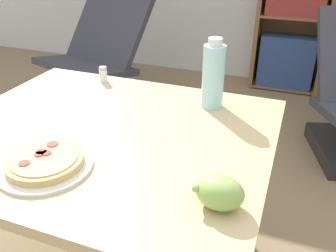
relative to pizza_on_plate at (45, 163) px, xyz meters
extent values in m
cube|color=#D1B27F|center=(0.05, 0.24, -0.03)|extent=(1.05, 0.88, 0.03)
cylinder|color=#D1B27F|center=(-0.42, 0.62, -0.40)|extent=(0.06, 0.06, 0.69)
cylinder|color=#D1B27F|center=(0.51, 0.62, -0.40)|extent=(0.06, 0.06, 0.69)
cylinder|color=white|center=(0.00, 0.00, -0.01)|extent=(0.25, 0.25, 0.01)
cylinder|color=#DBB26B|center=(0.00, 0.00, 0.00)|extent=(0.21, 0.21, 0.02)
cylinder|color=#EACC7A|center=(0.00, 0.00, 0.02)|extent=(0.18, 0.18, 0.00)
cylinder|color=#A83328|center=(-0.02, 0.00, 0.02)|extent=(0.03, 0.03, 0.00)
cylinder|color=#A83328|center=(-0.02, 0.02, 0.02)|extent=(0.03, 0.03, 0.00)
cylinder|color=#A83328|center=(-0.02, 0.06, 0.02)|extent=(0.03, 0.03, 0.00)
cylinder|color=#A83328|center=(-0.01, 0.02, 0.02)|extent=(0.03, 0.03, 0.00)
cylinder|color=#A83328|center=(-0.03, -0.04, 0.02)|extent=(0.03, 0.03, 0.00)
ellipsoid|color=#93BC5B|center=(0.47, 0.01, 0.02)|extent=(0.11, 0.09, 0.08)
sphere|color=#93BC5B|center=(0.45, 0.02, 0.02)|extent=(0.03, 0.03, 0.03)
sphere|color=#93BC5B|center=(0.42, 0.00, 0.04)|extent=(0.02, 0.02, 0.02)
sphere|color=#93BC5B|center=(0.46, -0.01, 0.02)|extent=(0.03, 0.03, 0.03)
sphere|color=#93BC5B|center=(0.51, 0.00, 0.01)|extent=(0.02, 0.02, 0.02)
sphere|color=#93BC5B|center=(0.47, 0.04, 0.00)|extent=(0.03, 0.03, 0.03)
sphere|color=#93BC5B|center=(0.49, 0.03, 0.04)|extent=(0.02, 0.02, 0.02)
sphere|color=#93BC5B|center=(0.49, 0.01, 0.02)|extent=(0.03, 0.03, 0.03)
cylinder|color=#A3DBEA|center=(0.32, 0.53, 0.10)|extent=(0.08, 0.08, 0.23)
cylinder|color=white|center=(0.32, 0.53, 0.22)|extent=(0.05, 0.05, 0.03)
cylinder|color=white|center=(-0.17, 0.61, 0.01)|extent=(0.03, 0.03, 0.05)
cylinder|color=#B7B7BC|center=(-0.17, 0.61, 0.04)|extent=(0.03, 0.03, 0.01)
cube|color=black|center=(-0.97, 1.73, -0.69)|extent=(0.77, 0.71, 0.10)
cube|color=#383842|center=(-0.97, 1.65, -0.38)|extent=(0.81, 0.68, 0.14)
cube|color=#383842|center=(-0.90, 1.94, -0.14)|extent=(0.78, 0.59, 0.55)
cube|color=brown|center=(0.20, 2.69, -0.09)|extent=(0.04, 0.29, 1.31)
cube|color=brown|center=(0.77, 2.69, -0.09)|extent=(0.04, 0.29, 1.31)
cube|color=brown|center=(0.49, 2.82, -0.09)|extent=(0.61, 0.01, 1.31)
cube|color=brown|center=(0.49, 2.69, -0.72)|extent=(0.54, 0.27, 0.02)
cube|color=navy|center=(0.49, 2.67, -0.48)|extent=(0.48, 0.20, 0.46)
cube|color=brown|center=(0.49, 2.69, -0.09)|extent=(0.54, 0.27, 0.02)
camera|label=1|loc=(0.59, -0.62, 0.54)|focal=38.00mm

